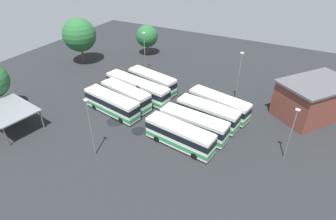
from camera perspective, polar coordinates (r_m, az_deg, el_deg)
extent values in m
plane|color=black|center=(46.86, -0.95, -0.66)|extent=(91.60, 91.60, 0.00)
cube|color=silver|center=(46.44, 10.54, 1.08)|extent=(10.87, 4.82, 3.09)
cube|color=beige|center=(45.63, 10.74, 2.81)|extent=(10.41, 4.53, 0.14)
cube|color=black|center=(46.19, 10.60, 1.60)|extent=(10.93, 4.87, 0.99)
cube|color=#2D8C4C|center=(46.89, 10.44, 0.18)|extent=(10.93, 4.87, 0.62)
cube|color=black|center=(48.54, 5.29, 3.81)|extent=(0.52, 2.06, 1.14)
cylinder|color=black|center=(47.70, 6.31, 0.48)|extent=(1.04, 0.51, 1.00)
cylinder|color=black|center=(49.40, 7.88, 1.58)|extent=(1.04, 0.51, 1.00)
cylinder|color=black|center=(45.04, 13.13, -2.40)|extent=(1.04, 0.51, 1.00)
cylinder|color=black|center=(46.84, 14.53, -1.13)|extent=(1.04, 0.51, 1.00)
cube|color=silver|center=(43.87, 8.26, -0.72)|extent=(10.35, 3.83, 3.09)
cube|color=beige|center=(43.01, 8.43, 1.08)|extent=(9.93, 3.58, 0.14)
cube|color=black|center=(43.60, 8.31, -0.18)|extent=(10.41, 3.88, 0.99)
cube|color=#2D8C4C|center=(44.35, 8.17, -1.66)|extent=(10.41, 3.88, 0.62)
cube|color=black|center=(45.62, 2.72, 1.90)|extent=(0.33, 2.09, 1.14)
cylinder|color=black|center=(44.97, 3.91, -1.57)|extent=(1.03, 0.43, 1.00)
cylinder|color=black|center=(46.67, 5.43, -0.24)|extent=(1.03, 0.43, 1.00)
cylinder|color=black|center=(42.72, 11.08, -4.26)|extent=(1.03, 0.43, 1.00)
cylinder|color=black|center=(44.51, 12.39, -2.75)|extent=(1.03, 0.43, 1.00)
cube|color=silver|center=(41.14, 5.35, -3.00)|extent=(10.70, 3.57, 3.09)
cube|color=beige|center=(40.23, 5.47, -1.12)|extent=(10.26, 3.33, 0.14)
cube|color=black|center=(40.86, 5.39, -2.43)|extent=(10.76, 3.61, 0.99)
cube|color=#2D8C4C|center=(41.65, 5.29, -3.96)|extent=(10.76, 3.61, 0.62)
cube|color=black|center=(43.03, -0.75, -0.12)|extent=(0.26, 2.09, 1.14)
cylinder|color=black|center=(42.41, 0.63, -3.85)|extent=(1.02, 0.40, 1.00)
cylinder|color=black|center=(44.04, 2.29, -2.33)|extent=(1.02, 0.40, 1.00)
cylinder|color=black|center=(40.02, 8.55, -6.85)|extent=(1.02, 0.40, 1.00)
cylinder|color=black|center=(41.74, 9.97, -5.11)|extent=(1.02, 0.40, 1.00)
cube|color=silver|center=(38.85, 2.44, -5.31)|extent=(10.59, 3.93, 3.09)
cube|color=beige|center=(37.88, 2.50, -3.38)|extent=(10.15, 3.67, 0.14)
cube|color=black|center=(38.54, 2.46, -4.73)|extent=(10.65, 3.97, 0.99)
cube|color=#2D8C4C|center=(39.38, 2.41, -6.30)|extent=(10.65, 3.97, 0.62)
cube|color=black|center=(40.97, -3.60, -2.06)|extent=(0.34, 2.08, 1.14)
cylinder|color=black|center=(40.39, -2.35, -6.03)|extent=(1.03, 0.43, 1.00)
cylinder|color=black|center=(41.87, -0.38, -4.40)|extent=(1.03, 0.43, 1.00)
cylinder|color=black|center=(37.68, 5.52, -9.54)|extent=(1.03, 0.43, 1.00)
cylinder|color=black|center=(39.27, 7.29, -7.63)|extent=(1.03, 0.43, 1.00)
cube|color=silver|center=(53.41, -3.36, 6.00)|extent=(10.83, 4.85, 3.09)
cube|color=beige|center=(52.71, -3.42, 7.57)|extent=(10.37, 4.56, 0.14)
cube|color=black|center=(53.19, -3.38, 6.48)|extent=(10.89, 4.90, 0.99)
cube|color=#2D8C4C|center=(53.80, -3.33, 5.18)|extent=(10.89, 4.90, 0.62)
cube|color=black|center=(56.62, -7.28, 8.06)|extent=(0.53, 2.05, 1.14)
cylinder|color=black|center=(55.40, -6.61, 5.30)|extent=(1.04, 0.52, 1.00)
cylinder|color=black|center=(56.83, -4.89, 6.14)|extent=(1.04, 0.52, 1.00)
cylinder|color=black|center=(51.30, -1.58, 3.16)|extent=(1.04, 0.52, 1.00)
cylinder|color=black|center=(52.84, 0.14, 4.11)|extent=(1.04, 0.52, 1.00)
cube|color=silver|center=(51.15, -6.46, 4.57)|extent=(13.95, 4.91, 3.09)
cube|color=beige|center=(50.42, -6.57, 6.19)|extent=(13.37, 4.61, 0.14)
cube|color=black|center=(50.92, -6.49, 5.06)|extent=(14.02, 4.96, 0.99)
cube|color=#2D8C4C|center=(51.56, -6.40, 3.72)|extent=(14.02, 4.96, 0.62)
cube|color=black|center=(55.46, -11.70, 7.09)|extent=(0.42, 2.07, 1.14)
cube|color=#47474C|center=(50.22, -5.20, 4.09)|extent=(1.34, 2.72, 2.97)
cylinder|color=black|center=(53.84, -10.53, 4.09)|extent=(1.04, 0.47, 1.00)
cylinder|color=black|center=(55.22, -8.76, 5.03)|extent=(1.04, 0.47, 1.00)
cylinder|color=black|center=(48.52, -3.66, 1.23)|extent=(1.04, 0.47, 1.00)
cylinder|color=black|center=(50.04, -1.90, 2.34)|extent=(1.04, 0.47, 1.00)
cube|color=silver|center=(48.93, -8.81, 2.99)|extent=(10.52, 4.70, 3.09)
cube|color=beige|center=(48.16, -8.97, 4.67)|extent=(10.08, 4.41, 0.14)
cube|color=black|center=(48.69, -8.86, 3.50)|extent=(10.58, 4.75, 0.99)
cube|color=#2D8C4C|center=(49.35, -8.73, 2.12)|extent=(10.58, 4.75, 0.62)
cube|color=black|center=(52.24, -12.65, 5.31)|extent=(0.51, 2.06, 1.14)
cylinder|color=black|center=(51.14, -12.04, 2.29)|extent=(1.04, 0.51, 1.00)
cylinder|color=black|center=(52.38, -10.07, 3.29)|extent=(1.04, 0.51, 1.00)
cylinder|color=black|center=(46.89, -7.14, -0.20)|extent=(1.04, 0.51, 1.00)
cylinder|color=black|center=(48.24, -5.12, 0.96)|extent=(1.04, 0.51, 1.00)
cube|color=silver|center=(46.94, -11.68, 1.31)|extent=(11.04, 4.42, 3.09)
cube|color=beige|center=(46.15, -11.90, 3.02)|extent=(10.58, 4.14, 0.14)
cube|color=black|center=(46.69, -11.75, 1.83)|extent=(11.10, 4.47, 0.99)
cube|color=#2D8C4C|center=(47.39, -11.57, 0.42)|extent=(11.10, 4.47, 0.62)
cube|color=black|center=(50.46, -15.85, 3.81)|extent=(0.43, 2.07, 1.14)
cylinder|color=black|center=(49.34, -15.10, 0.63)|extent=(1.04, 0.47, 1.00)
cylinder|color=black|center=(50.52, -13.06, 1.75)|extent=(1.04, 0.47, 1.00)
cylinder|color=black|center=(44.85, -9.76, -2.12)|extent=(1.04, 0.47, 1.00)
cylinder|color=black|center=(46.15, -7.66, -0.83)|extent=(1.04, 0.47, 1.00)
cube|color=brown|center=(50.66, 28.09, 1.78)|extent=(12.39, 13.08, 5.93)
cube|color=#4C4C51|center=(49.33, 29.02, 4.92)|extent=(13.13, 13.87, 0.36)
cube|color=black|center=(55.69, 31.24, 1.27)|extent=(1.46, 1.15, 2.20)
cube|color=slate|center=(48.33, -30.47, 0.07)|extent=(9.44, 7.44, 0.20)
cylinder|color=#59595B|center=(53.28, -29.27, 1.20)|extent=(0.20, 0.20, 3.21)
cylinder|color=#59595B|center=(45.15, -30.72, -4.91)|extent=(0.20, 0.20, 3.21)
cylinder|color=#59595B|center=(46.79, -24.84, -1.78)|extent=(0.20, 0.20, 3.21)
cylinder|color=slate|center=(60.74, -4.88, 11.78)|extent=(0.16, 0.16, 8.49)
cube|color=silver|center=(59.33, -5.08, 15.78)|extent=(0.56, 0.28, 0.20)
cylinder|color=slate|center=(39.09, 24.16, -4.84)|extent=(0.16, 0.16, 7.53)
cube|color=silver|center=(37.03, 25.50, 0.04)|extent=(0.56, 0.28, 0.20)
cylinder|color=slate|center=(49.58, 14.48, 6.30)|extent=(0.16, 0.16, 9.16)
cube|color=silver|center=(47.75, 15.27, 11.42)|extent=(0.56, 0.28, 0.20)
cylinder|color=slate|center=(37.31, -15.76, -3.89)|extent=(0.16, 0.16, 8.51)
cube|color=silver|center=(34.95, -16.83, 1.98)|extent=(0.56, 0.28, 0.20)
cylinder|color=brown|center=(71.60, -4.32, 12.46)|extent=(0.44, 0.44, 2.39)
sphere|color=#235B2D|center=(70.48, -4.43, 15.13)|extent=(5.42, 5.42, 5.42)
cylinder|color=brown|center=(69.14, -17.34, 10.81)|extent=(0.44, 0.44, 3.45)
sphere|color=#235B2D|center=(67.59, -18.03, 14.68)|extent=(7.54, 7.54, 7.54)
cylinder|color=black|center=(45.61, -11.01, -2.38)|extent=(2.80, 2.80, 0.01)
cylinder|color=black|center=(42.90, -6.10, -4.41)|extent=(2.27, 2.27, 0.01)
cylinder|color=black|center=(49.29, 13.97, 0.10)|extent=(2.58, 2.58, 0.01)
cylinder|color=black|center=(50.39, 7.03, 1.66)|extent=(3.81, 3.81, 0.01)
cylinder|color=black|center=(51.69, 3.48, 2.71)|extent=(2.62, 2.62, 0.01)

